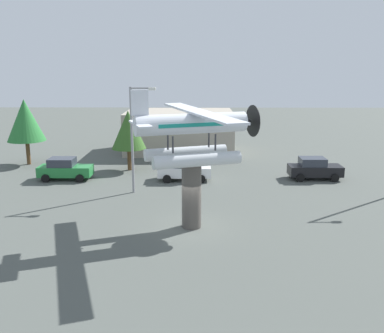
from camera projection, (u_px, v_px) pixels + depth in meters
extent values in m
plane|color=#4C514C|center=(192.00, 227.00, 24.35)|extent=(140.00, 140.00, 0.00)
cylinder|color=#4C4742|center=(192.00, 195.00, 23.91)|extent=(1.10, 1.10, 3.77)
cylinder|color=silver|center=(197.00, 160.00, 22.47)|extent=(4.77, 2.22, 0.70)
cylinder|color=#333338|center=(215.00, 142.00, 23.12)|extent=(0.13, 0.13, 0.90)
cylinder|color=#333338|center=(173.00, 145.00, 22.38)|extent=(0.13, 0.13, 0.90)
cylinder|color=silver|center=(186.00, 153.00, 24.32)|extent=(4.77, 2.22, 0.70)
cylinder|color=#333338|center=(209.00, 139.00, 24.04)|extent=(0.13, 0.13, 0.90)
cylinder|color=#333338|center=(168.00, 142.00, 23.30)|extent=(0.13, 0.13, 0.90)
cylinder|color=silver|center=(192.00, 124.00, 22.98)|extent=(6.22, 3.05, 1.10)
cube|color=teal|center=(195.00, 124.00, 23.04)|extent=(4.48, 2.49, 0.20)
cone|color=#262628|center=(246.00, 121.00, 23.98)|extent=(0.95, 1.06, 0.88)
cylinder|color=black|center=(253.00, 121.00, 24.10)|extent=(0.62, 1.72, 1.80)
cube|color=silver|center=(199.00, 112.00, 22.96)|extent=(4.41, 10.19, 0.12)
cube|color=silver|center=(140.00, 124.00, 22.09)|extent=(1.57, 2.88, 0.10)
cube|color=silver|center=(140.00, 103.00, 21.84)|extent=(0.89, 0.41, 1.30)
cube|color=#237A38|center=(66.00, 171.00, 34.28)|extent=(4.20, 1.70, 0.80)
cube|color=#2D333D|center=(62.00, 162.00, 34.11)|extent=(2.00, 1.56, 0.64)
cylinder|color=black|center=(80.00, 178.00, 33.48)|extent=(0.64, 0.22, 0.64)
cylinder|color=black|center=(85.00, 173.00, 35.23)|extent=(0.64, 0.22, 0.64)
cylinder|color=black|center=(45.00, 178.00, 33.51)|extent=(0.64, 0.22, 0.64)
cylinder|color=black|center=(53.00, 173.00, 35.26)|extent=(0.64, 0.22, 0.64)
cube|color=white|center=(184.00, 171.00, 34.11)|extent=(4.20, 1.70, 0.80)
cube|color=#2D333D|center=(181.00, 162.00, 33.94)|extent=(2.00, 1.56, 0.64)
cylinder|color=black|center=(201.00, 179.00, 33.31)|extent=(0.64, 0.22, 0.64)
cylinder|color=black|center=(201.00, 173.00, 35.06)|extent=(0.64, 0.22, 0.64)
cylinder|color=black|center=(167.00, 179.00, 33.34)|extent=(0.64, 0.22, 0.64)
cylinder|color=black|center=(168.00, 173.00, 35.09)|extent=(0.64, 0.22, 0.64)
cube|color=black|center=(315.00, 170.00, 34.40)|extent=(4.20, 1.70, 0.80)
cube|color=#2D333D|center=(312.00, 162.00, 34.24)|extent=(2.00, 1.56, 0.64)
cylinder|color=black|center=(335.00, 178.00, 33.61)|extent=(0.64, 0.22, 0.64)
cylinder|color=black|center=(328.00, 172.00, 35.36)|extent=(0.64, 0.22, 0.64)
cylinder|color=black|center=(301.00, 178.00, 33.63)|extent=(0.64, 0.22, 0.64)
cylinder|color=black|center=(295.00, 172.00, 35.38)|extent=(0.64, 0.22, 0.64)
cylinder|color=gray|center=(132.00, 141.00, 30.07)|extent=(0.18, 0.18, 7.56)
cylinder|color=gray|center=(142.00, 88.00, 29.21)|extent=(1.60, 0.12, 0.12)
cube|color=silver|center=(152.00, 89.00, 29.22)|extent=(0.50, 0.28, 0.20)
cube|color=#9E9384|center=(180.00, 131.00, 45.27)|extent=(11.13, 7.26, 4.27)
cylinder|color=brown|center=(28.00, 153.00, 39.43)|extent=(0.36, 0.36, 2.22)
cone|color=#287033|center=(25.00, 120.00, 38.73)|extent=(3.42, 3.42, 3.80)
cylinder|color=brown|center=(129.00, 159.00, 37.30)|extent=(0.36, 0.36, 1.93)
cone|color=#335B23|center=(128.00, 130.00, 36.69)|extent=(2.97, 2.97, 3.30)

